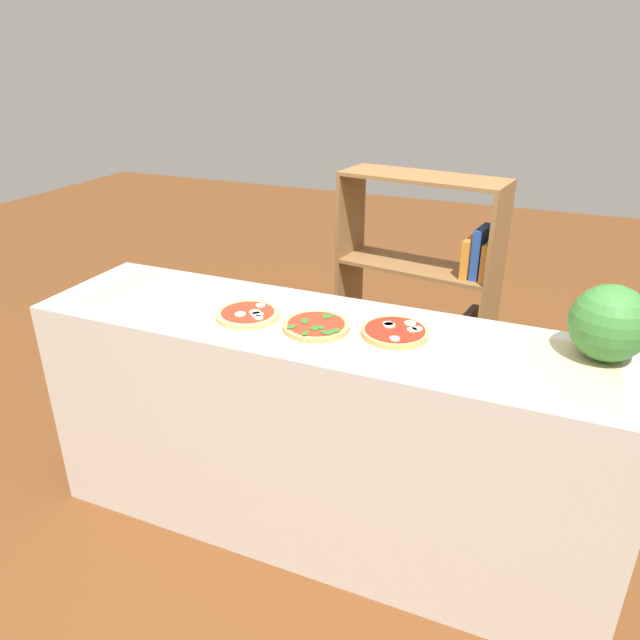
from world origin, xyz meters
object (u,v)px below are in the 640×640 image
Objects in this scene: pizza_mozzarella_2 at (395,332)px; watermelon at (609,323)px; pizza_spinach_1 at (316,326)px; bookshelf at (431,321)px; pizza_mozzarella_0 at (248,314)px.

watermelon reaches higher than pizza_mozzarella_2.
pizza_mozzarella_2 reaches higher than pizza_spinach_1.
bookshelf reaches higher than pizza_spinach_1.
watermelon is at bearing 8.81° from pizza_mozzarella_2.
pizza_mozzarella_0 and pizza_spinach_1 have the same top height.
pizza_mozzarella_0 is at bearing -172.20° from watermelon.
pizza_mozzarella_2 is 0.95× the size of watermelon.
pizza_spinach_1 is 0.28m from pizza_mozzarella_2.
pizza_spinach_1 is 1.03× the size of pizza_mozzarella_2.
watermelon reaches higher than pizza_mozzarella_0.
watermelon is (1.21, 0.17, 0.11)m from pizza_mozzarella_0.
pizza_mozzarella_2 is 0.18× the size of bookshelf.
pizza_mozzarella_2 is (0.54, 0.06, 0.00)m from pizza_mozzarella_0.
pizza_spinach_1 is at bearing -102.91° from bookshelf.
pizza_mozzarella_2 is at bearing 11.96° from pizza_spinach_1.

